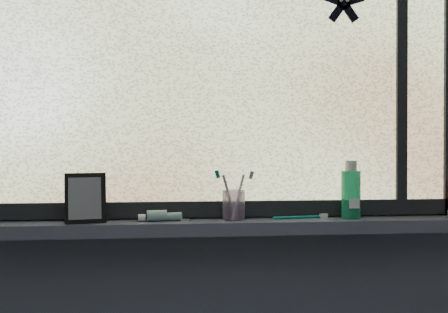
% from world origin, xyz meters
% --- Properties ---
extents(wall_back, '(3.00, 0.01, 2.50)m').
position_xyz_m(wall_back, '(0.00, 1.30, 1.25)').
color(wall_back, '#9EA3A8').
rests_on(wall_back, ground).
extents(windowsill, '(1.62, 0.14, 0.04)m').
position_xyz_m(windowsill, '(0.00, 1.23, 1.00)').
color(windowsill, '#4A4D63').
rests_on(windowsill, wall_back).
extents(window_pane, '(1.50, 0.01, 1.00)m').
position_xyz_m(window_pane, '(0.00, 1.28, 1.53)').
color(window_pane, silver).
rests_on(window_pane, wall_back).
extents(frame_bottom, '(1.60, 0.03, 0.05)m').
position_xyz_m(frame_bottom, '(0.00, 1.28, 1.05)').
color(frame_bottom, black).
rests_on(frame_bottom, windowsill).
extents(frame_mullion, '(0.03, 0.03, 1.00)m').
position_xyz_m(frame_mullion, '(0.60, 1.28, 1.53)').
color(frame_mullion, black).
rests_on(frame_mullion, wall_back).
extents(starfish_sticker, '(0.15, 0.02, 0.15)m').
position_xyz_m(starfish_sticker, '(0.40, 1.27, 1.72)').
color(starfish_sticker, black).
rests_on(starfish_sticker, window_pane).
extents(vanity_mirror, '(0.13, 0.08, 0.15)m').
position_xyz_m(vanity_mirror, '(-0.42, 1.21, 1.09)').
color(vanity_mirror, black).
rests_on(vanity_mirror, windowsill).
extents(toothpaste_tube, '(0.19, 0.05, 0.03)m').
position_xyz_m(toothpaste_tube, '(-0.19, 1.22, 1.04)').
color(toothpaste_tube, silver).
rests_on(toothpaste_tube, windowsill).
extents(toothbrush_cup, '(0.08, 0.08, 0.09)m').
position_xyz_m(toothbrush_cup, '(0.03, 1.23, 1.07)').
color(toothbrush_cup, '#AC8DBA').
rests_on(toothbrush_cup, windowsill).
extents(toothbrush_lying, '(0.20, 0.05, 0.01)m').
position_xyz_m(toothbrush_lying, '(0.24, 1.24, 1.03)').
color(toothbrush_lying, '#0C746B').
rests_on(toothbrush_lying, windowsill).
extents(mouthwash_bottle, '(0.07, 0.07, 0.15)m').
position_xyz_m(mouthwash_bottle, '(0.41, 1.22, 1.11)').
color(mouthwash_bottle, '#1E9F6B').
rests_on(mouthwash_bottle, windowsill).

